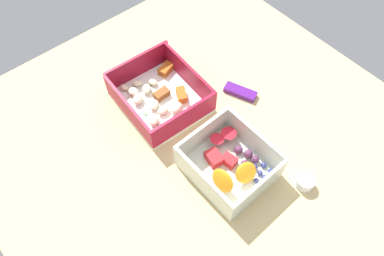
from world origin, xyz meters
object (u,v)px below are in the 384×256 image
(pasta_container, at_px, (159,96))
(paper_cup_liner, at_px, (305,182))
(fruit_bowl, at_px, (229,163))
(candy_bar, at_px, (240,92))

(pasta_container, distance_m, paper_cup_liner, 0.33)
(pasta_container, distance_m, fruit_bowl, 0.21)
(pasta_container, height_order, fruit_bowl, fruit_bowl)
(fruit_bowl, height_order, candy_bar, fruit_bowl)
(fruit_bowl, distance_m, candy_bar, 0.18)
(pasta_container, height_order, paper_cup_liner, pasta_container)
(fruit_bowl, distance_m, paper_cup_liner, 0.14)
(fruit_bowl, height_order, paper_cup_liner, fruit_bowl)
(pasta_container, distance_m, candy_bar, 0.17)
(pasta_container, xyz_separation_m, candy_bar, (0.10, 0.14, -0.01))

